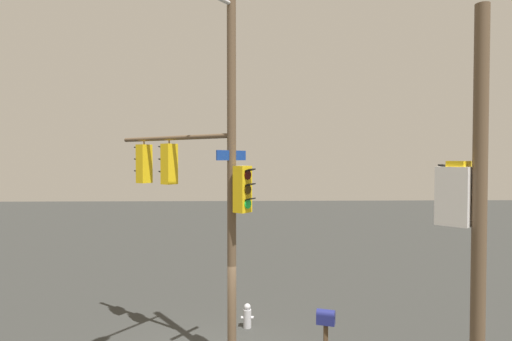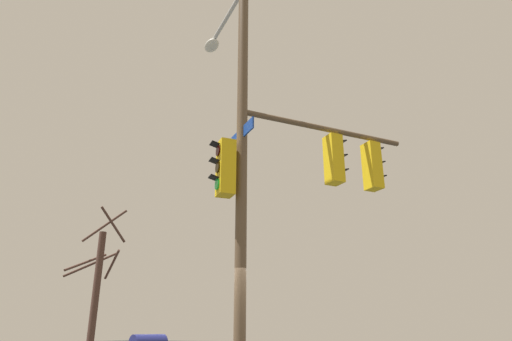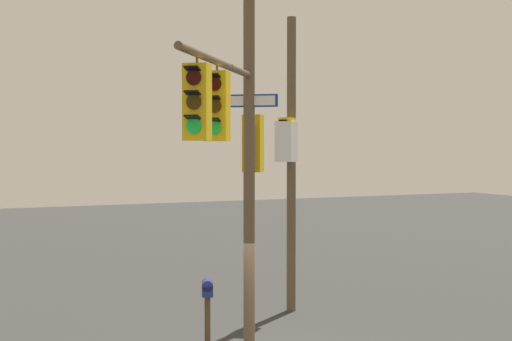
{
  "view_description": "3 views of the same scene",
  "coord_description": "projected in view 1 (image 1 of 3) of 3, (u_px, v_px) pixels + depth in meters",
  "views": [
    {
      "loc": [
        0.76,
        -9.57,
        5.09
      ],
      "look_at": [
        1.03,
        0.12,
        4.81
      ],
      "focal_mm": 28.74,
      "sensor_mm": 36.0,
      "label": 1
    },
    {
      "loc": [
        7.42,
        4.38,
        1.48
      ],
      "look_at": [
        0.72,
        0.75,
        4.21
      ],
      "focal_mm": 30.98,
      "sensor_mm": 36.0,
      "label": 2
    },
    {
      "loc": [
        -11.73,
        5.63,
        4.32
      ],
      "look_at": [
        0.38,
        0.18,
        3.87
      ],
      "focal_mm": 49.73,
      "sensor_mm": 36.0,
      "label": 3
    }
  ],
  "objects": [
    {
      "name": "fire_hydrant",
      "position": [
        247.0,
        316.0,
        12.33
      ],
      "size": [
        0.38,
        0.24,
        0.73
      ],
      "color": "#B2B2B7",
      "rests_on": "ground"
    },
    {
      "name": "main_signal_pole_assembly",
      "position": [
        204.0,
        160.0,
        10.19
      ],
      "size": [
        3.83,
        4.6,
        9.34
      ],
      "rotation": [
        0.0,
        0.0,
        2.49
      ],
      "color": "brown",
      "rests_on": "ground"
    },
    {
      "name": "mailbox",
      "position": [
        326.0,
        322.0,
        10.0
      ],
      "size": [
        0.49,
        0.37,
        1.41
      ],
      "rotation": [
        0.0,
        0.0,
        1.23
      ],
      "color": "#4C3823",
      "rests_on": "ground"
    },
    {
      "name": "secondary_pole_assembly",
      "position": [
        468.0,
        215.0,
        7.03
      ],
      "size": [
        0.74,
        0.75,
        7.67
      ],
      "rotation": [
        0.0,
        0.0,
        2.33
      ],
      "color": "brown",
      "rests_on": "ground"
    }
  ]
}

